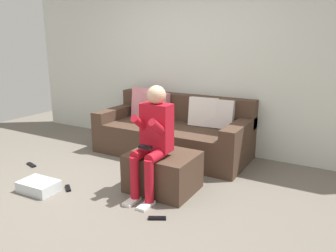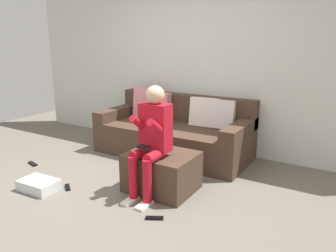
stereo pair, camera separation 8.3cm
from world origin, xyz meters
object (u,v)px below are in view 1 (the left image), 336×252
object	(u,v)px
ottoman	(163,172)
person_seated	(153,135)
remote_near_ottoman	(157,218)
couch_sectional	(174,132)
remote_by_storage_bin	(68,188)
storage_bin	(39,186)
remote_under_side_table	(31,165)

from	to	relation	value
ottoman	person_seated	bearing A→B (deg)	-101.09
remote_near_ottoman	person_seated	bearing A→B (deg)	96.89
couch_sectional	remote_by_storage_bin	world-z (taller)	couch_sectional
couch_sectional	ottoman	bearing A→B (deg)	-66.82
ottoman	couch_sectional	bearing A→B (deg)	113.18
ottoman	remote_by_storage_bin	world-z (taller)	ottoman
couch_sectional	person_seated	xyz separation A→B (m)	(0.46, -1.30, 0.36)
remote_by_storage_bin	storage_bin	bearing A→B (deg)	-103.38
person_seated	remote_near_ottoman	world-z (taller)	person_seated
couch_sectional	storage_bin	world-z (taller)	couch_sectional
remote_near_ottoman	remote_under_side_table	distance (m)	2.23
couch_sectional	remote_under_side_table	xyz separation A→B (m)	(-1.44, -1.42, -0.31)
ottoman	person_seated	distance (m)	0.49
person_seated	storage_bin	bearing A→B (deg)	-153.02
remote_under_side_table	remote_near_ottoman	bearing A→B (deg)	6.27
storage_bin	remote_under_side_table	distance (m)	0.88
couch_sectional	remote_by_storage_bin	size ratio (longest dim) A/B	13.62
storage_bin	remote_under_side_table	xyz separation A→B (m)	(-0.74, 0.47, -0.05)
person_seated	remote_by_storage_bin	bearing A→B (deg)	-157.00
remote_near_ottoman	remote_under_side_table	xyz separation A→B (m)	(-2.21, 0.31, 0.00)
ottoman	remote_under_side_table	xyz separation A→B (m)	(-1.93, -0.27, -0.21)
person_seated	remote_by_storage_bin	world-z (taller)	person_seated
storage_bin	ottoman	bearing A→B (deg)	31.97
storage_bin	remote_by_storage_bin	xyz separation A→B (m)	(0.24, 0.20, -0.05)
couch_sectional	remote_near_ottoman	xyz separation A→B (m)	(0.78, -1.74, -0.31)
ottoman	remote_by_storage_bin	bearing A→B (deg)	-150.26
remote_near_ottoman	remote_under_side_table	bearing A→B (deg)	142.94
remote_near_ottoman	remote_by_storage_bin	xyz separation A→B (m)	(-1.23, 0.04, 0.00)
person_seated	remote_by_storage_bin	distance (m)	1.20
remote_near_ottoman	remote_by_storage_bin	world-z (taller)	same
person_seated	couch_sectional	bearing A→B (deg)	109.57
ottoman	storage_bin	bearing A→B (deg)	-148.03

